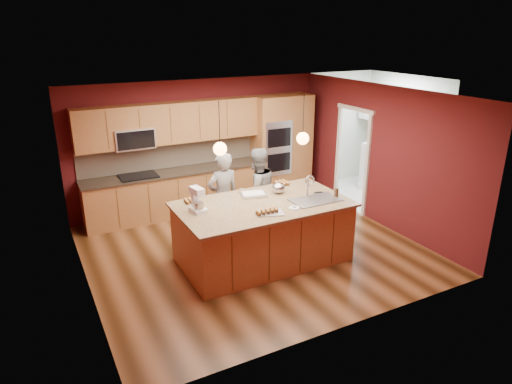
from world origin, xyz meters
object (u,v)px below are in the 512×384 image
person_right (257,191)px  island (264,231)px  person_left (223,197)px  mixing_bowl (278,188)px  stand_mixer (198,201)px

person_right → island: bearing=63.8°
person_left → mixing_bowl: (0.72, -0.72, 0.28)m
island → mixing_bowl: (0.45, 0.30, 0.59)m
person_right → mixing_bowl: bearing=88.4°
person_right → stand_mixer: 1.76m
island → person_right: size_ratio=1.68×
person_left → person_right: person_left is taller
person_left → person_right: 0.69m
island → mixing_bowl: island is taller
island → stand_mixer: bearing=171.7°
island → person_left: bearing=104.8°
person_right → mixing_bowl: size_ratio=7.31×
island → stand_mixer: 1.27m
island → person_right: (0.41, 1.03, 0.30)m
island → person_left: person_left is taller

